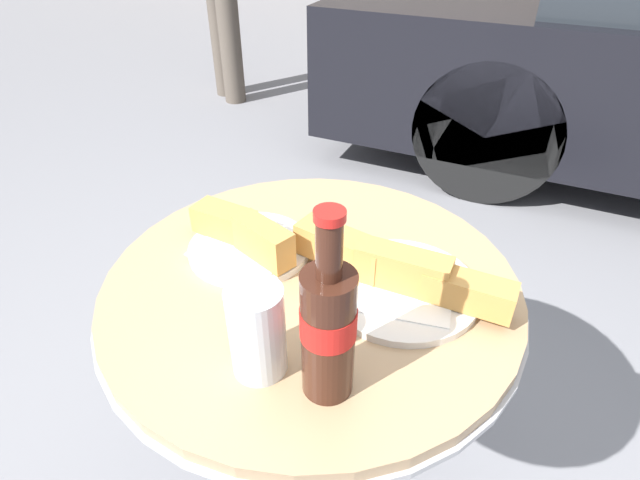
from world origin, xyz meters
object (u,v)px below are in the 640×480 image
at_px(bistro_table, 313,369).
at_px(drinking_glass, 258,334).
at_px(lunch_plate_near, 397,275).
at_px(cola_bottle_left, 328,327).
at_px(lunch_plate_far, 247,239).

xyz_separation_m(bistro_table, drinking_glass, (0.02, -0.18, 0.27)).
height_order(bistro_table, lunch_plate_near, lunch_plate_near).
relative_size(bistro_table, drinking_glass, 5.82).
xyz_separation_m(cola_bottle_left, drinking_glass, (-0.09, -0.01, -0.04)).
distance_m(cola_bottle_left, lunch_plate_near, 0.22).
distance_m(bistro_table, lunch_plate_far, 0.27).
height_order(bistro_table, drinking_glass, drinking_glass).
bearing_deg(lunch_plate_far, lunch_plate_near, 2.40).
distance_m(cola_bottle_left, lunch_plate_far, 0.31).
height_order(drinking_glass, lunch_plate_near, drinking_glass).
distance_m(bistro_table, lunch_plate_near, 0.27).
bearing_deg(lunch_plate_near, lunch_plate_far, -177.60).
distance_m(bistro_table, drinking_glass, 0.33).
relative_size(cola_bottle_left, lunch_plate_near, 0.74).
xyz_separation_m(drinking_glass, lunch_plate_near, (0.11, 0.21, -0.03)).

